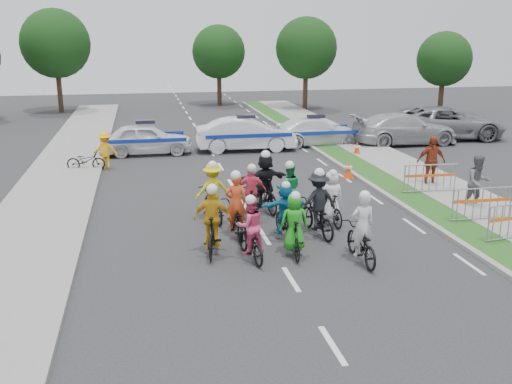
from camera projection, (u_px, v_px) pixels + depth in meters
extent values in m
plane|color=#28282B|center=(291.00, 279.00, 13.38)|extent=(90.00, 90.00, 0.00)
cube|color=gray|center=(400.00, 204.00, 19.06)|extent=(0.20, 60.00, 0.12)
cube|color=#1B4D18|center=(420.00, 203.00, 19.19)|extent=(1.20, 60.00, 0.11)
cube|color=gray|center=(468.00, 200.00, 19.53)|extent=(2.40, 60.00, 0.13)
cube|color=gray|center=(35.00, 227.00, 16.85)|extent=(3.00, 60.00, 0.13)
imported|color=black|center=(361.00, 243.00, 14.31)|extent=(0.65, 1.85, 0.97)
imported|color=silver|center=(363.00, 225.00, 14.13)|extent=(0.59, 0.39, 1.62)
sphere|color=white|center=(365.00, 196.00, 13.87)|extent=(0.28, 0.28, 0.28)
imported|color=black|center=(294.00, 237.00, 14.73)|extent=(0.60, 1.70, 1.00)
imported|color=#1EA01D|center=(294.00, 222.00, 14.57)|extent=(0.77, 0.53, 1.50)
sphere|color=white|center=(295.00, 196.00, 14.33)|extent=(0.26, 0.26, 0.26)
imported|color=black|center=(250.00, 242.00, 14.48)|extent=(0.86, 1.77, 0.89)
imported|color=#E43F74|center=(250.00, 225.00, 14.31)|extent=(0.80, 0.67, 1.49)
sphere|color=white|center=(251.00, 200.00, 14.08)|extent=(0.26, 0.26, 0.26)
imported|color=black|center=(213.00, 234.00, 14.82)|extent=(0.88, 1.89, 1.10)
imported|color=gold|center=(212.00, 218.00, 14.65)|extent=(1.02, 0.59, 1.64)
sphere|color=white|center=(212.00, 189.00, 14.40)|extent=(0.28, 0.28, 0.28)
imported|color=black|center=(317.00, 218.00, 16.24)|extent=(0.98, 2.03, 1.02)
imported|color=black|center=(318.00, 201.00, 16.05)|extent=(1.19, 0.80, 1.70)
sphere|color=white|center=(319.00, 173.00, 15.79)|extent=(0.29, 0.29, 0.29)
imported|color=black|center=(284.00, 222.00, 15.98)|extent=(0.55, 1.63, 0.96)
imported|color=#1572A3|center=(285.00, 208.00, 15.82)|extent=(1.36, 0.51, 1.44)
sphere|color=white|center=(286.00, 185.00, 15.59)|extent=(0.25, 0.25, 0.25)
imported|color=black|center=(236.00, 219.00, 16.10)|extent=(0.70, 1.92, 1.00)
imported|color=#DA451B|center=(236.00, 203.00, 15.92)|extent=(0.62, 0.41, 1.67)
sphere|color=white|center=(236.00, 176.00, 15.66)|extent=(0.29, 0.29, 0.29)
imported|color=black|center=(331.00, 208.00, 17.15)|extent=(0.62, 1.68, 0.98)
imported|color=white|center=(332.00, 195.00, 16.99)|extent=(0.76, 0.54, 1.48)
sphere|color=white|center=(333.00, 174.00, 16.76)|extent=(0.26, 0.26, 0.26)
imported|color=black|center=(288.00, 204.00, 17.67)|extent=(0.88, 1.90, 0.96)
imported|color=#1A924B|center=(289.00, 189.00, 17.48)|extent=(0.85, 0.71, 1.60)
sphere|color=white|center=(290.00, 165.00, 17.24)|extent=(0.28, 0.28, 0.28)
imported|color=black|center=(251.00, 204.00, 17.50)|extent=(0.72, 1.77, 1.03)
imported|color=#F34366|center=(251.00, 191.00, 17.33)|extent=(0.95, 0.50, 1.55)
sphere|color=white|center=(252.00, 168.00, 17.09)|extent=(0.27, 0.27, 0.27)
imported|color=black|center=(213.00, 205.00, 17.53)|extent=(0.92, 1.94, 0.98)
imported|color=yellow|center=(213.00, 189.00, 17.34)|extent=(1.13, 0.75, 1.63)
sphere|color=white|center=(212.00, 165.00, 17.09)|extent=(0.28, 0.28, 0.28)
imported|color=black|center=(265.00, 194.00, 18.40)|extent=(0.89, 2.00, 1.16)
imported|color=black|center=(265.00, 180.00, 18.23)|extent=(1.68, 0.80, 1.74)
sphere|color=white|center=(266.00, 155.00, 17.96)|extent=(0.30, 0.30, 0.30)
imported|color=white|center=(146.00, 139.00, 27.10)|extent=(4.35, 1.76, 1.48)
imported|color=white|center=(246.00, 134.00, 27.98)|extent=(4.93, 1.94, 1.60)
imported|color=white|center=(316.00, 131.00, 29.43)|extent=(4.95, 2.33, 1.40)
imported|color=#AAAAAF|center=(404.00, 129.00, 29.57)|extent=(5.54, 2.31, 1.60)
imported|color=gray|center=(446.00, 123.00, 31.14)|extent=(6.62, 3.78, 1.74)
imported|color=#57585C|center=(478.00, 182.00, 18.59)|extent=(0.88, 0.69, 1.80)
imported|color=maroon|center=(431.00, 162.00, 21.25)|extent=(1.13, 0.48, 1.93)
imported|color=#FFB40D|center=(105.00, 150.00, 24.21)|extent=(1.03, 0.60, 1.57)
cube|color=#F24C0C|center=(348.00, 178.00, 22.75)|extent=(0.40, 0.40, 0.03)
cone|color=#F24C0C|center=(348.00, 170.00, 22.66)|extent=(0.36, 0.36, 0.70)
cylinder|color=silver|center=(348.00, 167.00, 22.63)|extent=(0.29, 0.29, 0.08)
cube|color=#F24C0C|center=(357.00, 156.00, 26.87)|extent=(0.40, 0.40, 0.03)
cone|color=#F24C0C|center=(357.00, 149.00, 26.78)|extent=(0.36, 0.36, 0.70)
cylinder|color=silver|center=(357.00, 147.00, 26.76)|extent=(0.29, 0.29, 0.08)
imported|color=black|center=(86.00, 161.00, 23.97)|extent=(1.65, 0.76, 0.84)
cylinder|color=#382619|center=(305.00, 88.00, 42.99)|extent=(0.36, 0.36, 3.25)
sphere|color=#143310|center=(306.00, 48.00, 42.21)|extent=(4.55, 4.55, 4.55)
cylinder|color=#382619|center=(441.00, 94.00, 40.99)|extent=(0.36, 0.36, 2.75)
sphere|color=#143310|center=(444.00, 59.00, 40.33)|extent=(3.85, 3.85, 3.85)
cylinder|color=#382619|center=(59.00, 88.00, 41.42)|extent=(0.36, 0.36, 3.50)
sphere|color=#143310|center=(55.00, 43.00, 40.58)|extent=(4.90, 4.90, 4.90)
cylinder|color=#382619|center=(219.00, 86.00, 45.66)|extent=(0.36, 0.36, 3.00)
sphere|color=#143310|center=(219.00, 52.00, 44.94)|extent=(4.20, 4.20, 4.20)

